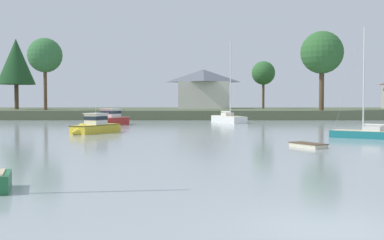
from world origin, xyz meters
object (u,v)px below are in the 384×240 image
(dinghy_cream, at_px, (309,146))
(cruiser_yellow, at_px, (93,129))
(cruiser_red, at_px, (113,121))
(sailboat_teal, at_px, (370,136))
(sailboat_white, at_px, (229,121))

(dinghy_cream, bearing_deg, cruiser_yellow, 141.15)
(cruiser_red, xyz_separation_m, sailboat_teal, (26.57, -23.37, -0.30))
(cruiser_red, height_order, cruiser_yellow, cruiser_yellow)
(sailboat_white, distance_m, dinghy_cream, 39.48)
(cruiser_yellow, bearing_deg, cruiser_red, 92.92)
(cruiser_red, distance_m, sailboat_teal, 35.39)
(sailboat_teal, xyz_separation_m, cruiser_yellow, (-25.71, 6.47, 0.24))
(cruiser_yellow, distance_m, sailboat_white, 29.23)
(sailboat_teal, xyz_separation_m, sailboat_white, (-9.99, 31.11, 0.07))
(cruiser_red, bearing_deg, sailboat_white, 25.03)
(sailboat_white, height_order, dinghy_cream, sailboat_white)
(cruiser_yellow, relative_size, sailboat_white, 0.52)
(cruiser_red, height_order, sailboat_teal, sailboat_teal)
(cruiser_yellow, xyz_separation_m, sailboat_white, (15.71, 24.64, -0.17))
(sailboat_white, bearing_deg, dinghy_cream, -86.22)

